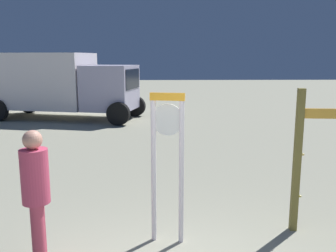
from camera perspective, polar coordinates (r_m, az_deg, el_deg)
The scene contains 4 objects.
standing_clock at distance 5.02m, azimuth -0.07°, elevation -3.93°, with size 0.48×0.17×2.11m.
arrow_sign at distance 5.76m, azimuth 23.29°, elevation -1.82°, with size 1.11×0.29×2.14m.
person_near_clock at distance 4.78m, azimuth -19.82°, elevation -9.67°, with size 0.33×0.33×1.74m.
box_truck_near at distance 16.57m, azimuth -17.91°, elevation 6.44°, with size 7.58×3.97×2.77m.
Camera 1 is at (-0.26, -3.34, 2.57)m, focal length 39.23 mm.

